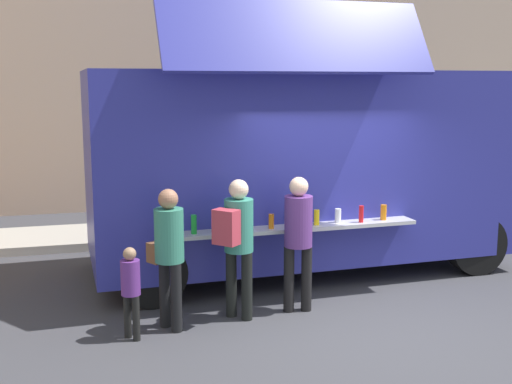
{
  "coord_description": "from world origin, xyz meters",
  "views": [
    {
      "loc": [
        -3.15,
        -6.53,
        2.86
      ],
      "look_at": [
        -0.81,
        2.2,
        1.3
      ],
      "focal_mm": 44.73,
      "sensor_mm": 36.0,
      "label": 1
    }
  ],
  "objects": [
    {
      "name": "ground_plane",
      "position": [
        0.0,
        0.0,
        0.0
      ],
      "size": [
        60.0,
        60.0,
        0.0
      ],
      "primitive_type": "plane",
      "color": "#38383D"
    },
    {
      "name": "curb_strip",
      "position": [
        -4.01,
        5.2,
        0.07
      ],
      "size": [
        28.0,
        1.6,
        0.15
      ],
      "primitive_type": "cube",
      "color": "#9E998E",
      "rests_on": "ground"
    },
    {
      "name": "food_truck_main",
      "position": [
        -0.0,
        2.58,
        1.65
      ],
      "size": [
        6.36,
        3.29,
        3.89
      ],
      "rotation": [
        0.0,
        0.0,
        0.04
      ],
      "color": "#2D3094",
      "rests_on": "ground"
    },
    {
      "name": "trash_bin",
      "position": [
        4.03,
        4.9,
        0.47
      ],
      "size": [
        0.6,
        0.6,
        0.95
      ],
      "primitive_type": "cylinder",
      "color": "#2B643B",
      "rests_on": "ground"
    },
    {
      "name": "customer_front_ordering",
      "position": [
        -0.65,
        0.78,
        1.03
      ],
      "size": [
        0.36,
        0.35,
        1.72
      ],
      "rotation": [
        0.0,
        0.0,
        1.46
      ],
      "color": "black",
      "rests_on": "ground"
    },
    {
      "name": "customer_mid_with_backpack",
      "position": [
        -1.45,
        0.7,
        1.06
      ],
      "size": [
        0.54,
        0.53,
        1.72
      ],
      "rotation": [
        0.0,
        0.0,
        0.76
      ],
      "color": "black",
      "rests_on": "ground"
    },
    {
      "name": "customer_rear_waiting",
      "position": [
        -2.28,
        0.61,
        0.99
      ],
      "size": [
        0.41,
        0.53,
        1.67
      ],
      "rotation": [
        0.0,
        0.0,
        0.52
      ],
      "color": "black",
      "rests_on": "ground"
    },
    {
      "name": "child_near_queue",
      "position": [
        -2.73,
        0.41,
        0.64
      ],
      "size": [
        0.22,
        0.22,
        1.07
      ],
      "rotation": [
        0.0,
        0.0,
        0.68
      ],
      "color": "black",
      "rests_on": "ground"
    }
  ]
}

